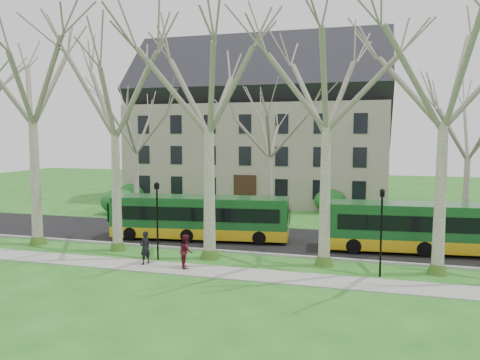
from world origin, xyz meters
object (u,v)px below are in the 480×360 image
Objects in this scene: bus_lead at (200,217)px; pedestrian_a at (145,248)px; bus_follow at (432,227)px; pedestrian_b at (186,251)px.

bus_lead reaches higher than pedestrian_a.
bus_lead is 14.47m from bus_follow.
bus_follow reaches higher than pedestrian_b.
bus_follow reaches higher than pedestrian_a.
pedestrian_a is (-15.16, -6.82, -0.60)m from bus_follow.
bus_lead is at bearing -164.32° from pedestrian_a.
bus_lead is at bearing 175.89° from bus_follow.
bus_follow is 16.63m from pedestrian_a.
bus_lead reaches higher than pedestrian_b.
pedestrian_a reaches higher than pedestrian_b.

